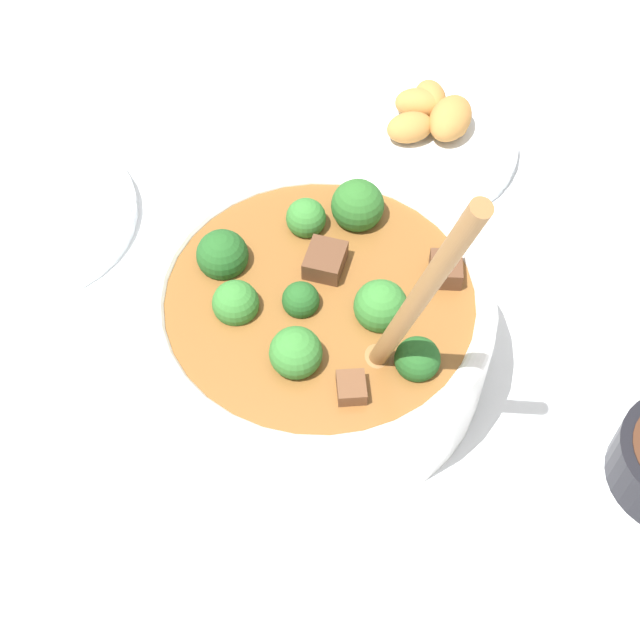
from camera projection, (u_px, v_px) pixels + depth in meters
ground_plane at (320, 364)px, 0.69m from camera, size 4.00×4.00×0.00m
stew_bowl at (320, 324)px, 0.65m from camera, size 0.25×0.25×0.29m
empty_plate at (27, 214)px, 0.77m from camera, size 0.19×0.19×0.02m
food_plate at (420, 134)px, 0.82m from camera, size 0.19×0.19×0.05m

